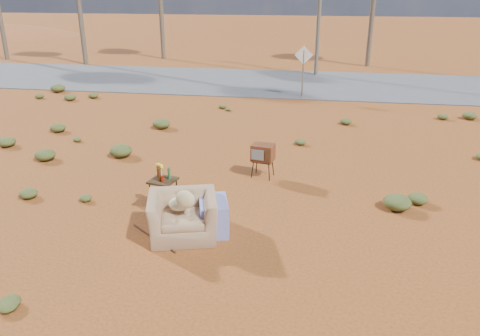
# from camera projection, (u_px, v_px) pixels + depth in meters

# --- Properties ---
(ground) EXTENTS (140.00, 140.00, 0.00)m
(ground) POSITION_uv_depth(u_px,v_px,m) (202.00, 226.00, 9.47)
(ground) COLOR #924F1D
(ground) RESTS_ON ground
(highway) EXTENTS (140.00, 7.00, 0.04)m
(highway) POSITION_uv_depth(u_px,v_px,m) (274.00, 82.00, 23.23)
(highway) COLOR #565659
(highway) RESTS_ON ground
(armchair) EXTENTS (1.65, 1.34, 1.12)m
(armchair) POSITION_uv_depth(u_px,v_px,m) (189.00, 210.00, 8.95)
(armchair) COLOR #9B7654
(armchair) RESTS_ON ground
(tv_unit) EXTENTS (0.60, 0.53, 0.86)m
(tv_unit) POSITION_uv_depth(u_px,v_px,m) (263.00, 153.00, 11.65)
(tv_unit) COLOR black
(tv_unit) RESTS_ON ground
(side_table) EXTENTS (0.61, 0.61, 1.03)m
(side_table) POSITION_uv_depth(u_px,v_px,m) (162.00, 178.00, 9.84)
(side_table) COLOR #332312
(side_table) RESTS_ON ground
(rusty_bar) EXTENTS (1.15, 0.91, 0.04)m
(rusty_bar) POSITION_uv_depth(u_px,v_px,m) (154.00, 238.00, 8.97)
(rusty_bar) COLOR #542D16
(rusty_bar) RESTS_ON ground
(road_sign) EXTENTS (0.78, 0.06, 2.19)m
(road_sign) POSITION_uv_depth(u_px,v_px,m) (303.00, 62.00, 19.70)
(road_sign) COLOR brown
(road_sign) RESTS_ON ground
(scrub_patch) EXTENTS (17.49, 8.07, 0.33)m
(scrub_patch) POSITION_uv_depth(u_px,v_px,m) (210.00, 147.00, 13.59)
(scrub_patch) COLOR #515826
(scrub_patch) RESTS_ON ground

